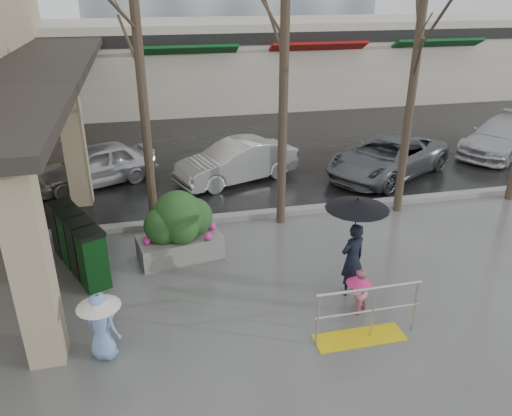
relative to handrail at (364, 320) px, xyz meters
name	(u,v)px	position (x,y,z in m)	size (l,w,h in m)	color
ground	(270,308)	(-1.36, 1.20, -0.38)	(120.00, 120.00, 0.00)	#51514F
street_asphalt	(176,89)	(-1.36, 23.20, -0.37)	(120.00, 36.00, 0.01)	black
curb	(232,217)	(-1.36, 5.20, -0.30)	(120.00, 0.30, 0.15)	gray
canopy_slab	(38,62)	(-6.16, 9.20, 3.25)	(2.80, 18.00, 0.25)	#2D2823
pillar_front	(31,266)	(-5.26, 0.70, 1.37)	(0.55, 0.55, 3.50)	tan
pillar_back	(74,143)	(-5.26, 7.20, 1.37)	(0.55, 0.55, 3.50)	tan
storefront_row	(221,62)	(0.64, 19.17, 1.64)	(34.00, 6.74, 4.00)	beige
handrail	(364,320)	(0.00, 0.00, 0.00)	(1.90, 0.50, 1.03)	yellow
tree_west	(135,14)	(-3.36, 4.80, 4.71)	(3.20, 3.20, 6.80)	#382B21
tree_midwest	(285,5)	(-0.16, 4.80, 4.86)	(3.20, 3.20, 7.00)	#382B21
tree_mideast	(421,21)	(3.14, 4.80, 4.48)	(3.20, 3.20, 6.50)	#382B21
woman	(355,235)	(0.32, 1.36, 0.92)	(1.20, 1.20, 2.08)	black
child_pink	(358,289)	(0.19, 0.72, 0.14)	(0.54, 0.50, 0.91)	pink
child_blue	(101,320)	(-4.36, 0.52, 0.34)	(0.71, 0.71, 1.21)	#789ED5
planter	(179,226)	(-2.84, 3.57, 0.39)	(1.96, 1.23, 1.59)	slate
news_boxes	(78,243)	(-4.99, 3.51, 0.26)	(1.39, 2.26, 1.26)	#0C3712
car_a	(94,165)	(-4.98, 8.60, 0.25)	(1.49, 3.70, 1.26)	silver
car_b	(236,161)	(-0.71, 7.96, 0.25)	(1.33, 3.82, 1.26)	silver
car_c	(388,157)	(4.05, 7.33, 0.25)	(2.09, 4.53, 1.26)	slate
car_d	(502,137)	(9.09, 8.52, 0.25)	(1.77, 4.34, 1.26)	silver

